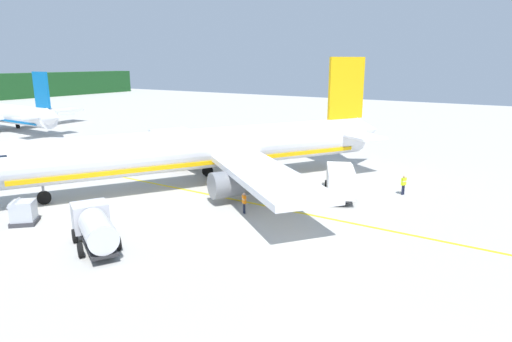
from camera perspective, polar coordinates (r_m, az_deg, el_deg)
name	(u,v)px	position (r m, az deg, el deg)	size (l,w,h in m)	color
airliner_foreground	(207,149)	(41.76, -6.38, 2.85)	(37.28, 31.66, 11.90)	white
airliner_mid_apron	(1,113)	(87.44, -30.20, 6.51)	(28.98, 34.84, 9.94)	white
service_truck_fuel	(95,226)	(29.49, -20.16, -6.77)	(4.45, 5.94, 2.40)	silver
service_truck_catering	(340,180)	(38.55, 10.87, -1.16)	(6.69, 4.66, 2.63)	white
cargo_container_near	(23,212)	(35.94, -27.98, -4.77)	(2.41, 2.41, 1.84)	#333338
crew_marshaller	(244,201)	(33.85, -1.55, -3.95)	(0.45, 0.53, 1.66)	#191E33
crew_loader_left	(404,183)	(40.65, 18.61, -1.52)	(0.56, 0.42, 1.77)	#191E33
crew_loader_right	(263,188)	(37.40, 0.94, -2.19)	(0.62, 0.29, 1.67)	#191E33
apron_guide_line	(231,199)	(37.70, -3.29, -3.63)	(0.30, 60.00, 0.01)	yellow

